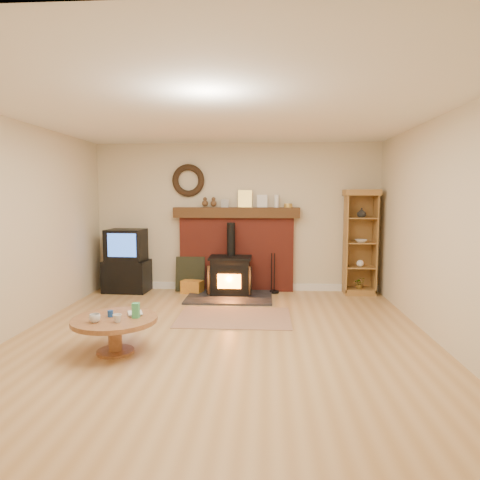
# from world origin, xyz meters

# --- Properties ---
(ground) EXTENTS (5.50, 5.50, 0.00)m
(ground) POSITION_xyz_m (0.00, 0.00, 0.00)
(ground) COLOR #B2824A
(ground) RESTS_ON ground
(room_shell) EXTENTS (5.02, 5.52, 2.61)m
(room_shell) POSITION_xyz_m (-0.02, 0.09, 1.72)
(room_shell) COLOR beige
(room_shell) RESTS_ON ground
(chimney_breast) EXTENTS (2.20, 0.22, 1.78)m
(chimney_breast) POSITION_xyz_m (0.00, 2.67, 0.80)
(chimney_breast) COLOR maroon
(chimney_breast) RESTS_ON ground
(wood_stove) EXTENTS (1.40, 1.00, 1.22)m
(wood_stove) POSITION_xyz_m (-0.08, 2.27, 0.32)
(wood_stove) COLOR black
(wood_stove) RESTS_ON ground
(area_rug) EXTENTS (1.56, 1.07, 0.01)m
(area_rug) POSITION_xyz_m (0.09, 0.95, 0.01)
(area_rug) COLOR brown
(area_rug) RESTS_ON ground
(tv_unit) EXTENTS (0.78, 0.57, 1.10)m
(tv_unit) POSITION_xyz_m (-1.92, 2.47, 0.53)
(tv_unit) COLOR black
(tv_unit) RESTS_ON ground
(curio_cabinet) EXTENTS (0.57, 0.41, 1.79)m
(curio_cabinet) POSITION_xyz_m (2.12, 2.55, 0.90)
(curio_cabinet) COLOR olive
(curio_cabinet) RESTS_ON ground
(firelog_box) EXTENTS (0.40, 0.31, 0.22)m
(firelog_box) POSITION_xyz_m (-0.75, 2.40, 0.11)
(firelog_box) COLOR gold
(firelog_box) RESTS_ON ground
(leaning_painting) EXTENTS (0.51, 0.14, 0.61)m
(leaning_painting) POSITION_xyz_m (-0.81, 2.55, 0.31)
(leaning_painting) COLOR black
(leaning_painting) RESTS_ON ground
(fire_tools) EXTENTS (0.16, 0.16, 0.70)m
(fire_tools) POSITION_xyz_m (0.66, 2.50, 0.11)
(fire_tools) COLOR black
(fire_tools) RESTS_ON ground
(coffee_table) EXTENTS (0.91, 0.91, 0.55)m
(coffee_table) POSITION_xyz_m (-1.09, -0.44, 0.32)
(coffee_table) COLOR brown
(coffee_table) RESTS_ON ground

